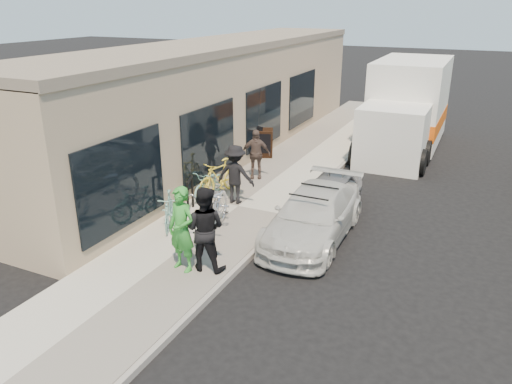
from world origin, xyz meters
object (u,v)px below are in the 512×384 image
(cruiser_bike_c, at_px, (219,177))
(bystander_a, at_px, (235,174))
(sandwich_board, at_px, (264,143))
(cruiser_bike_a, at_px, (169,210))
(sedan_white, at_px, (314,215))
(bystander_b, at_px, (255,154))
(moving_truck, at_px, (406,110))
(tandem_bike, at_px, (212,210))
(sedan_silver, at_px, (329,195))
(woman_rider, at_px, (182,229))
(cruiser_bike_b, at_px, (209,183))
(man_standing, at_px, (205,229))
(bike_rack, at_px, (190,192))

(cruiser_bike_c, relative_size, bystander_a, 1.04)
(sandwich_board, relative_size, cruiser_bike_a, 0.71)
(sedan_white, height_order, bystander_a, bystander_a)
(sandwich_board, distance_m, bystander_b, 2.27)
(moving_truck, xyz_separation_m, tandem_bike, (-2.71, -10.73, -0.71))
(sedan_silver, distance_m, bystander_b, 3.37)
(woman_rider, height_order, cruiser_bike_b, woman_rider)
(man_standing, bearing_deg, sedan_silver, -116.37)
(tandem_bike, bearing_deg, cruiser_bike_c, 102.97)
(cruiser_bike_a, bearing_deg, tandem_bike, -26.38)
(sandwich_board, height_order, man_standing, man_standing)
(moving_truck, bearing_deg, bystander_a, -111.12)
(bike_rack, relative_size, cruiser_bike_a, 0.63)
(woman_rider, relative_size, bystander_a, 1.10)
(sedan_white, bearing_deg, woman_rider, -124.87)
(bystander_b, bearing_deg, sedan_white, -68.94)
(bystander_b, bearing_deg, woman_rider, -102.63)
(bike_rack, bearing_deg, sedan_white, 2.70)
(bike_rack, relative_size, man_standing, 0.51)
(bystander_b, bearing_deg, moving_truck, 36.92)
(bystander_a, bearing_deg, cruiser_bike_b, -9.42)
(tandem_bike, relative_size, cruiser_bike_c, 1.44)
(woman_rider, xyz_separation_m, cruiser_bike_b, (-1.67, 3.95, -0.53))
(bike_rack, xyz_separation_m, moving_truck, (4.01, 9.69, 0.80))
(man_standing, distance_m, cruiser_bike_c, 4.46)
(sedan_silver, relative_size, woman_rider, 1.73)
(bike_rack, distance_m, sedan_white, 3.51)
(sedan_white, bearing_deg, bike_rack, -178.69)
(sedan_white, bearing_deg, man_standing, -120.87)
(moving_truck, bearing_deg, sandwich_board, -136.14)
(cruiser_bike_a, distance_m, bystander_a, 2.36)
(bike_rack, distance_m, man_standing, 3.23)
(man_standing, relative_size, cruiser_bike_b, 1.19)
(moving_truck, xyz_separation_m, cruiser_bike_c, (-3.95, -8.20, -0.84))
(woman_rider, distance_m, bystander_a, 3.95)
(cruiser_bike_c, xyz_separation_m, bystander_b, (0.33, 1.82, 0.28))
(moving_truck, distance_m, cruiser_bike_c, 9.14)
(bike_rack, relative_size, moving_truck, 0.14)
(sedan_silver, xyz_separation_m, bystander_a, (-2.57, -0.68, 0.45))
(sedan_silver, xyz_separation_m, man_standing, (-1.40, -4.32, 0.53))
(man_standing, xyz_separation_m, bystander_a, (-1.17, 3.64, -0.09))
(sedan_silver, relative_size, cruiser_bike_c, 1.84)
(cruiser_bike_a, height_order, bystander_a, bystander_a)
(moving_truck, xyz_separation_m, woman_rider, (-2.45, -12.45, -0.43))
(man_standing, height_order, bystander_b, man_standing)
(bike_rack, height_order, moving_truck, moving_truck)
(bike_rack, xyz_separation_m, bystander_a, (0.82, 1.12, 0.28))
(bystander_a, bearing_deg, cruiser_bike_c, -30.99)
(man_standing, distance_m, cruiser_bike_b, 4.29)
(cruiser_bike_a, bearing_deg, man_standing, -64.59)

